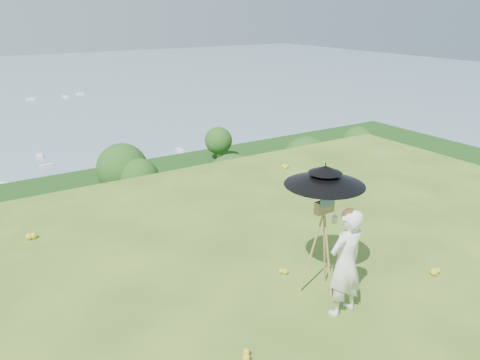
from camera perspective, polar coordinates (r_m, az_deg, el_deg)
ground at (r=8.44m, az=17.07°, el=-11.12°), size 14.00×14.00×0.00m
shoreline_tier at (r=89.32m, az=-25.06°, el=-8.77°), size 170.00×28.00×8.00m
slope_trees at (r=44.34m, az=-21.54°, el=-7.17°), size 110.00×50.00×6.00m
harbor_town at (r=86.59m, az=-25.69°, el=-4.98°), size 110.00×22.00×5.00m
wildflowers at (r=8.55m, az=15.85°, el=-10.10°), size 10.00×10.50×0.12m
painter at (r=6.96m, az=12.73°, el=-9.83°), size 0.63×0.44×1.68m
field_easel at (r=7.38m, az=9.95°, el=-7.63°), size 0.67×0.67×1.71m
sun_umbrella at (r=7.02m, az=10.23°, el=-0.84°), size 1.33×1.33×0.75m
painter_cap at (r=6.60m, az=13.26°, el=-3.85°), size 0.24×0.27×0.10m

